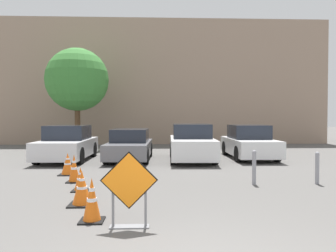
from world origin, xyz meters
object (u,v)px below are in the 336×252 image
(traffic_cone_fifth, at_px, (68,164))
(parked_car_nearest, at_px, (68,144))
(parked_car_second, at_px, (130,146))
(bollard_nearest, at_px, (254,166))
(traffic_cone_third, at_px, (81,179))
(parked_car_fourth, at_px, (249,143))
(traffic_cone_fourth, at_px, (74,169))
(road_closed_sign, at_px, (129,187))
(traffic_cone_second, at_px, (82,188))
(bollard_second, at_px, (317,167))
(parked_car_third, at_px, (192,143))
(traffic_cone_nearest, at_px, (92,200))

(traffic_cone_fifth, height_order, parked_car_nearest, parked_car_nearest)
(parked_car_second, height_order, bollard_nearest, parked_car_second)
(traffic_cone_third, xyz_separation_m, parked_car_fourth, (6.13, 6.39, 0.40))
(traffic_cone_fourth, distance_m, parked_car_second, 5.04)
(road_closed_sign, height_order, traffic_cone_fourth, road_closed_sign)
(traffic_cone_second, height_order, bollard_second, bollard_second)
(parked_car_nearest, distance_m, parked_car_fourth, 8.04)
(parked_car_third, relative_size, bollard_nearest, 4.66)
(road_closed_sign, distance_m, parked_car_fourth, 10.34)
(road_closed_sign, bearing_deg, traffic_cone_second, 126.83)
(traffic_cone_fifth, height_order, bollard_nearest, bollard_nearest)
(road_closed_sign, relative_size, traffic_cone_fifth, 1.83)
(parked_car_nearest, bearing_deg, traffic_cone_second, 107.93)
(traffic_cone_second, relative_size, parked_car_second, 0.18)
(road_closed_sign, height_order, bollard_second, road_closed_sign)
(traffic_cone_fifth, bearing_deg, road_closed_sign, -65.23)
(traffic_cone_nearest, relative_size, parked_car_third, 0.18)
(bollard_nearest, bearing_deg, bollard_second, 0.00)
(parked_car_second, distance_m, parked_car_third, 2.68)
(traffic_cone_nearest, bearing_deg, bollard_second, 28.33)
(traffic_cone_third, xyz_separation_m, bollard_nearest, (4.60, 0.59, 0.21))
(traffic_cone_nearest, xyz_separation_m, bollard_second, (5.62, 3.03, 0.10))
(road_closed_sign, xyz_separation_m, traffic_cone_fourth, (-1.88, 3.95, -0.30))
(road_closed_sign, height_order, bollard_nearest, road_closed_sign)
(traffic_cone_nearest, xyz_separation_m, bollard_nearest, (3.85, 3.03, 0.12))
(parked_car_third, bearing_deg, traffic_cone_second, 68.70)
(parked_car_second, bearing_deg, traffic_cone_fourth, 78.50)
(traffic_cone_third, xyz_separation_m, traffic_cone_fifth, (-0.94, 2.34, 0.05))
(bollard_nearest, bearing_deg, parked_car_fourth, 75.21)
(parked_car_fourth, bearing_deg, road_closed_sign, 63.39)
(road_closed_sign, relative_size, parked_car_fourth, 0.31)
(traffic_cone_fifth, relative_size, bollard_second, 0.78)
(parked_car_nearest, bearing_deg, traffic_cone_nearest, 108.44)
(traffic_cone_fifth, bearing_deg, traffic_cone_fourth, -67.51)
(parked_car_nearest, distance_m, parked_car_third, 5.36)
(road_closed_sign, distance_m, parked_car_second, 8.86)
(traffic_cone_fourth, relative_size, parked_car_second, 0.19)
(road_closed_sign, distance_m, traffic_cone_second, 1.88)
(traffic_cone_fourth, height_order, parked_car_nearest, parked_car_nearest)
(bollard_nearest, bearing_deg, traffic_cone_second, -155.74)
(road_closed_sign, xyz_separation_m, parked_car_nearest, (-3.34, 8.77, 0.01))
(traffic_cone_fourth, bearing_deg, parked_car_fourth, 38.69)
(parked_car_third, bearing_deg, traffic_cone_third, 61.60)
(parked_car_second, relative_size, parked_car_third, 0.94)
(parked_car_third, relative_size, parked_car_fourth, 1.08)
(parked_car_nearest, height_order, bollard_nearest, parked_car_nearest)
(traffic_cone_fourth, bearing_deg, bollard_second, -4.53)
(bollard_nearest, bearing_deg, road_closed_sign, -132.80)
(parked_car_nearest, xyz_separation_m, parked_car_third, (5.35, -0.12, 0.03))
(road_closed_sign, bearing_deg, traffic_cone_fifth, 114.77)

